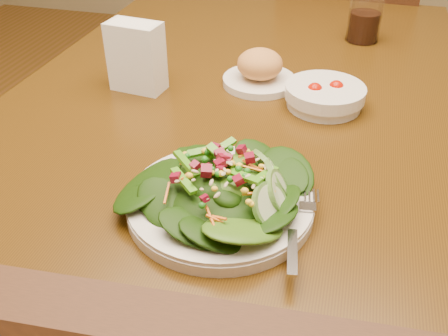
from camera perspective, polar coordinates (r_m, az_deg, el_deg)
The scene contains 8 objects.
ground_plane at distance 1.50m, azimuth 1.18°, elevation -18.18°, with size 5.00×5.00×0.00m, color #925725.
dining_table at distance 1.05m, azimuth 1.60°, elevation 3.53°, with size 0.90×1.40×0.75m.
chair_far at distance 1.85m, azimuth 13.15°, elevation 12.35°, with size 0.46×0.47×0.97m.
salad_plate at distance 0.68m, azimuth 0.31°, elevation -2.98°, with size 0.26×0.26×0.08m.
bread_plate at distance 1.03m, azimuth 4.09°, elevation 11.04°, with size 0.15×0.15×0.08m.
tomato_bowl at distance 0.96m, azimuth 11.42°, elevation 8.10°, with size 0.15×0.15×0.05m.
drinking_glass at distance 1.29m, azimuth 15.83°, elevation 16.32°, with size 0.08×0.08×0.14m.
napkin_holder at distance 1.01m, azimuth -10.00°, elevation 12.60°, with size 0.11×0.07×0.13m.
Camera 1 is at (0.20, -0.87, 1.20)m, focal length 40.00 mm.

